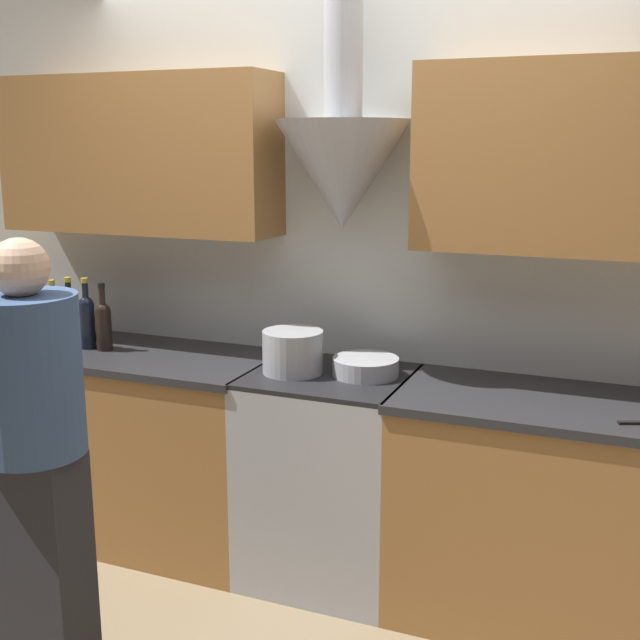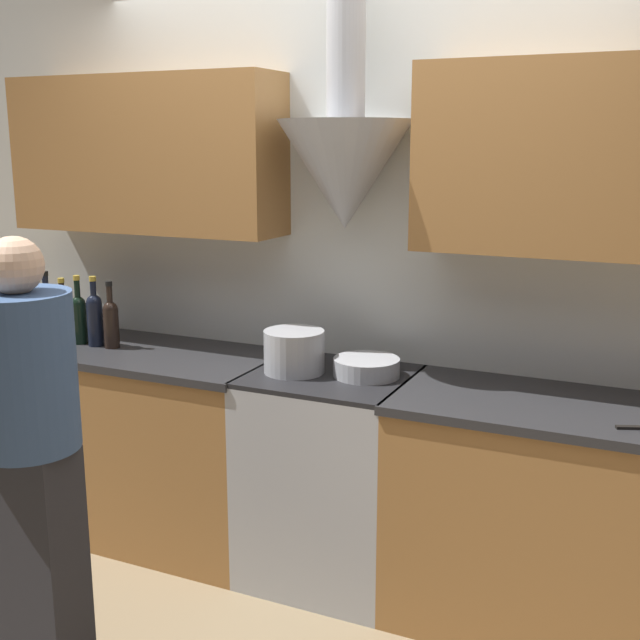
{
  "view_description": "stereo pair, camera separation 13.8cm",
  "coord_description": "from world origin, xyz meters",
  "px_view_note": "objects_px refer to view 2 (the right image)",
  "views": [
    {
      "loc": [
        1.17,
        -2.62,
        1.86
      ],
      "look_at": [
        0.0,
        0.25,
        1.17
      ],
      "focal_mm": 45.0,
      "sensor_mm": 36.0,
      "label": 1
    },
    {
      "loc": [
        1.3,
        -2.57,
        1.86
      ],
      "look_at": [
        0.0,
        0.25,
        1.17
      ],
      "focal_mm": 45.0,
      "sensor_mm": 36.0,
      "label": 2
    }
  ],
  "objects_px": {
    "wine_bottle_1": "(48,313)",
    "wine_bottle_2": "(63,316)",
    "wine_bottle_4": "(95,317)",
    "wine_bottle_5": "(111,321)",
    "stock_pot": "(294,351)",
    "wine_bottle_3": "(79,317)",
    "mixing_bowl": "(366,367)",
    "stove_range": "(330,476)",
    "wine_bottle_0": "(32,310)",
    "person_foreground_left": "(30,456)"
  },
  "relations": [
    {
      "from": "wine_bottle_1",
      "to": "wine_bottle_2",
      "type": "relative_size",
      "value": 1.09
    },
    {
      "from": "wine_bottle_1",
      "to": "wine_bottle_4",
      "type": "bearing_deg",
      "value": 1.42
    },
    {
      "from": "wine_bottle_5",
      "to": "stock_pot",
      "type": "bearing_deg",
      "value": -0.53
    },
    {
      "from": "wine_bottle_1",
      "to": "wine_bottle_4",
      "type": "height_order",
      "value": "wine_bottle_1"
    },
    {
      "from": "wine_bottle_3",
      "to": "stock_pot",
      "type": "bearing_deg",
      "value": -0.5
    },
    {
      "from": "wine_bottle_1",
      "to": "wine_bottle_5",
      "type": "relative_size",
      "value": 1.07
    },
    {
      "from": "wine_bottle_3",
      "to": "wine_bottle_2",
      "type": "bearing_deg",
      "value": 178.41
    },
    {
      "from": "stock_pot",
      "to": "mixing_bowl",
      "type": "relative_size",
      "value": 0.93
    },
    {
      "from": "stove_range",
      "to": "wine_bottle_5",
      "type": "relative_size",
      "value": 2.91
    },
    {
      "from": "mixing_bowl",
      "to": "wine_bottle_4",
      "type": "bearing_deg",
      "value": -177.26
    },
    {
      "from": "wine_bottle_0",
      "to": "wine_bottle_2",
      "type": "bearing_deg",
      "value": 4.22
    },
    {
      "from": "stove_range",
      "to": "wine_bottle_3",
      "type": "distance_m",
      "value": 1.42
    },
    {
      "from": "wine_bottle_1",
      "to": "wine_bottle_2",
      "type": "distance_m",
      "value": 0.09
    },
    {
      "from": "wine_bottle_1",
      "to": "stock_pot",
      "type": "height_order",
      "value": "wine_bottle_1"
    },
    {
      "from": "stock_pot",
      "to": "person_foreground_left",
      "type": "height_order",
      "value": "person_foreground_left"
    },
    {
      "from": "wine_bottle_0",
      "to": "wine_bottle_1",
      "type": "xyz_separation_m",
      "value": [
        0.1,
        0.0,
        -0.01
      ]
    },
    {
      "from": "mixing_bowl",
      "to": "stock_pot",
      "type": "bearing_deg",
      "value": -166.23
    },
    {
      "from": "wine_bottle_4",
      "to": "mixing_bowl",
      "type": "xyz_separation_m",
      "value": [
        1.35,
        0.06,
        -0.1
      ]
    },
    {
      "from": "wine_bottle_5",
      "to": "wine_bottle_1",
      "type": "bearing_deg",
      "value": -178.79
    },
    {
      "from": "stove_range",
      "to": "wine_bottle_4",
      "type": "distance_m",
      "value": 1.34
    },
    {
      "from": "wine_bottle_5",
      "to": "wine_bottle_2",
      "type": "bearing_deg",
      "value": 179.23
    },
    {
      "from": "wine_bottle_4",
      "to": "wine_bottle_1",
      "type": "bearing_deg",
      "value": -178.58
    },
    {
      "from": "stove_range",
      "to": "wine_bottle_2",
      "type": "bearing_deg",
      "value": -178.93
    },
    {
      "from": "wine_bottle_1",
      "to": "stock_pot",
      "type": "bearing_deg",
      "value": -0.04
    },
    {
      "from": "stove_range",
      "to": "wine_bottle_5",
      "type": "distance_m",
      "value": 1.25
    },
    {
      "from": "wine_bottle_0",
      "to": "wine_bottle_1",
      "type": "bearing_deg",
      "value": 1.11
    },
    {
      "from": "wine_bottle_0",
      "to": "wine_bottle_1",
      "type": "distance_m",
      "value": 0.1
    },
    {
      "from": "wine_bottle_0",
      "to": "stock_pot",
      "type": "bearing_deg",
      "value": 0.04
    },
    {
      "from": "stove_range",
      "to": "wine_bottle_2",
      "type": "relative_size",
      "value": 2.97
    },
    {
      "from": "wine_bottle_5",
      "to": "mixing_bowl",
      "type": "relative_size",
      "value": 1.15
    },
    {
      "from": "wine_bottle_1",
      "to": "wine_bottle_5",
      "type": "distance_m",
      "value": 0.38
    },
    {
      "from": "wine_bottle_4",
      "to": "wine_bottle_5",
      "type": "bearing_deg",
      "value": 0.55
    },
    {
      "from": "stock_pot",
      "to": "wine_bottle_1",
      "type": "bearing_deg",
      "value": 179.96
    },
    {
      "from": "wine_bottle_3",
      "to": "stock_pot",
      "type": "distance_m",
      "value": 1.15
    },
    {
      "from": "stove_range",
      "to": "wine_bottle_1",
      "type": "distance_m",
      "value": 1.59
    },
    {
      "from": "wine_bottle_5",
      "to": "stock_pot",
      "type": "xyz_separation_m",
      "value": [
        0.96,
        -0.01,
        -0.04
      ]
    },
    {
      "from": "wine_bottle_2",
      "to": "stock_pot",
      "type": "bearing_deg",
      "value": -0.59
    },
    {
      "from": "wine_bottle_0",
      "to": "wine_bottle_1",
      "type": "height_order",
      "value": "wine_bottle_0"
    },
    {
      "from": "wine_bottle_3",
      "to": "wine_bottle_4",
      "type": "height_order",
      "value": "wine_bottle_4"
    },
    {
      "from": "wine_bottle_0",
      "to": "mixing_bowl",
      "type": "height_order",
      "value": "wine_bottle_0"
    },
    {
      "from": "wine_bottle_0",
      "to": "mixing_bowl",
      "type": "distance_m",
      "value": 1.73
    },
    {
      "from": "wine_bottle_2",
      "to": "person_foreground_left",
      "type": "xyz_separation_m",
      "value": [
        0.83,
        -1.09,
        -0.17
      ]
    },
    {
      "from": "wine_bottle_2",
      "to": "wine_bottle_4",
      "type": "bearing_deg",
      "value": -1.4
    },
    {
      "from": "mixing_bowl",
      "to": "person_foreground_left",
      "type": "height_order",
      "value": "person_foreground_left"
    },
    {
      "from": "wine_bottle_0",
      "to": "wine_bottle_5",
      "type": "distance_m",
      "value": 0.48
    },
    {
      "from": "wine_bottle_1",
      "to": "mixing_bowl",
      "type": "relative_size",
      "value": 1.23
    },
    {
      "from": "stock_pot",
      "to": "person_foreground_left",
      "type": "bearing_deg",
      "value": -111.25
    },
    {
      "from": "person_foreground_left",
      "to": "wine_bottle_3",
      "type": "bearing_deg",
      "value": 123.98
    },
    {
      "from": "mixing_bowl",
      "to": "wine_bottle_2",
      "type": "bearing_deg",
      "value": -177.78
    },
    {
      "from": "wine_bottle_4",
      "to": "wine_bottle_5",
      "type": "height_order",
      "value": "wine_bottle_4"
    }
  ]
}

